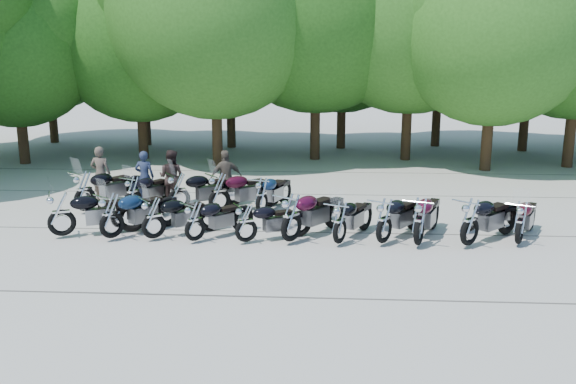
# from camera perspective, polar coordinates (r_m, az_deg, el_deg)

# --- Properties ---
(ground) EXTENTS (90.00, 90.00, 0.00)m
(ground) POSITION_cam_1_polar(r_m,az_deg,el_deg) (14.96, -0.34, -5.39)
(ground) COLOR #9E998F
(ground) RESTS_ON ground
(tree_1) EXTENTS (6.97, 6.97, 8.55)m
(tree_1) POSITION_cam_1_polar(r_m,az_deg,el_deg) (28.53, -24.28, 12.51)
(tree_1) COLOR #3A2614
(tree_1) RESTS_ON ground
(tree_2) EXTENTS (7.31, 7.31, 8.97)m
(tree_2) POSITION_cam_1_polar(r_m,az_deg,el_deg) (28.24, -13.88, 13.76)
(tree_2) COLOR #3A2614
(tree_2) RESTS_ON ground
(tree_3) EXTENTS (8.70, 8.70, 10.67)m
(tree_3) POSITION_cam_1_polar(r_m,az_deg,el_deg) (25.87, -6.94, 16.39)
(tree_3) COLOR #3A2614
(tree_3) RESTS_ON ground
(tree_4) EXTENTS (9.13, 9.13, 11.20)m
(tree_4) POSITION_cam_1_polar(r_m,az_deg,el_deg) (27.34, 2.66, 16.93)
(tree_4) COLOR #3A2614
(tree_4) RESTS_ON ground
(tree_5) EXTENTS (9.04, 9.04, 11.10)m
(tree_5) POSITION_cam_1_polar(r_m,az_deg,el_deg) (27.70, 11.49, 16.52)
(tree_5) COLOR #3A2614
(tree_5) RESTS_ON ground
(tree_6) EXTENTS (8.00, 8.00, 9.82)m
(tree_6) POSITION_cam_1_polar(r_m,az_deg,el_deg) (25.89, 18.84, 14.69)
(tree_6) COLOR #3A2614
(tree_6) RESTS_ON ground
(tree_9) EXTENTS (7.59, 7.59, 9.32)m
(tree_9) POSITION_cam_1_polar(r_m,az_deg,el_deg) (34.91, -21.71, 13.34)
(tree_9) COLOR #3A2614
(tree_9) RESTS_ON ground
(tree_10) EXTENTS (7.78, 7.78, 9.55)m
(tree_10) POSITION_cam_1_polar(r_m,az_deg,el_deg) (32.50, -13.53, 14.22)
(tree_10) COLOR #3A2614
(tree_10) RESTS_ON ground
(tree_11) EXTENTS (7.56, 7.56, 9.28)m
(tree_11) POSITION_cam_1_polar(r_m,az_deg,el_deg) (30.97, -5.51, 14.30)
(tree_11) COLOR #3A2614
(tree_11) RESTS_ON ground
(tree_12) EXTENTS (7.88, 7.88, 9.67)m
(tree_12) POSITION_cam_1_polar(r_m,az_deg,el_deg) (30.68, 5.17, 14.75)
(tree_12) COLOR #3A2614
(tree_12) RESTS_ON ground
(tree_13) EXTENTS (8.31, 8.31, 10.20)m
(tree_13) POSITION_cam_1_polar(r_m,az_deg,el_deg) (32.20, 14.16, 14.89)
(tree_13) COLOR #3A2614
(tree_13) RESTS_ON ground
(tree_14) EXTENTS (8.02, 8.02, 9.84)m
(tree_14) POSITION_cam_1_polar(r_m,az_deg,el_deg) (31.83, 21.90, 14.02)
(tree_14) COLOR #3A2614
(tree_14) RESTS_ON ground
(motorcycle_0) EXTENTS (2.54, 1.67, 1.38)m
(motorcycle_0) POSITION_cam_1_polar(r_m,az_deg,el_deg) (16.69, -20.47, -1.82)
(motorcycle_0) COLOR black
(motorcycle_0) RESTS_ON ground
(motorcycle_1) EXTENTS (2.11, 2.38, 1.39)m
(motorcycle_1) POSITION_cam_1_polar(r_m,az_deg,el_deg) (16.10, -16.21, -2.02)
(motorcycle_1) COLOR #0E213F
(motorcycle_1) RESTS_ON ground
(motorcycle_2) EXTENTS (2.20, 1.92, 1.27)m
(motorcycle_2) POSITION_cam_1_polar(r_m,az_deg,el_deg) (15.83, -12.49, -2.27)
(motorcycle_2) COLOR black
(motorcycle_2) RESTS_ON ground
(motorcycle_3) EXTENTS (1.93, 1.96, 1.19)m
(motorcycle_3) POSITION_cam_1_polar(r_m,az_deg,el_deg) (15.47, -8.72, -2.63)
(motorcycle_3) COLOR black
(motorcycle_3) RESTS_ON ground
(motorcycle_4) EXTENTS (2.11, 1.54, 1.17)m
(motorcycle_4) POSITION_cam_1_polar(r_m,az_deg,el_deg) (15.24, -3.95, -2.79)
(motorcycle_4) COLOR black
(motorcycle_4) RESTS_ON ground
(motorcycle_5) EXTENTS (2.16, 2.52, 1.45)m
(motorcycle_5) POSITION_cam_1_polar(r_m,az_deg,el_deg) (15.17, 0.31, -2.27)
(motorcycle_5) COLOR #35071D
(motorcycle_5) RESTS_ON ground
(motorcycle_6) EXTENTS (1.60, 2.29, 1.26)m
(motorcycle_6) POSITION_cam_1_polar(r_m,az_deg,el_deg) (15.12, 4.87, -2.75)
(motorcycle_6) COLOR black
(motorcycle_6) RESTS_ON ground
(motorcycle_7) EXTENTS (1.93, 2.38, 1.35)m
(motorcycle_7) POSITION_cam_1_polar(r_m,az_deg,el_deg) (15.26, 9.00, -2.55)
(motorcycle_7) COLOR black
(motorcycle_7) RESTS_ON ground
(motorcycle_8) EXTENTS (1.59, 2.60, 1.41)m
(motorcycle_8) POSITION_cam_1_polar(r_m,az_deg,el_deg) (15.25, 12.20, -2.57)
(motorcycle_8) COLOR #3D081D
(motorcycle_8) RESTS_ON ground
(motorcycle_9) EXTENTS (2.29, 2.28, 1.40)m
(motorcycle_9) POSITION_cam_1_polar(r_m,az_deg,el_deg) (15.52, 16.68, -2.58)
(motorcycle_9) COLOR black
(motorcycle_9) RESTS_ON ground
(motorcycle_10) EXTENTS (1.63, 2.32, 1.28)m
(motorcycle_10) POSITION_cam_1_polar(r_m,az_deg,el_deg) (16.08, 20.92, -2.59)
(motorcycle_10) COLOR #340711
(motorcycle_10) RESTS_ON ground
(motorcycle_11) EXTENTS (2.10, 2.51, 1.43)m
(motorcycle_11) POSITION_cam_1_polar(r_m,az_deg,el_deg) (19.12, -18.52, 0.20)
(motorcycle_11) COLOR black
(motorcycle_11) RESTS_ON ground
(motorcycle_12) EXTENTS (1.62, 2.23, 1.23)m
(motorcycle_12) POSITION_cam_1_polar(r_m,az_deg,el_deg) (18.86, -14.29, -0.01)
(motorcycle_12) COLOR black
(motorcycle_12) RESTS_ON ground
(motorcycle_13) EXTENTS (2.46, 1.99, 1.39)m
(motorcycle_13) POSITION_cam_1_polar(r_m,az_deg,el_deg) (18.42, -10.19, 0.14)
(motorcycle_13) COLOR black
(motorcycle_13) RESTS_ON ground
(motorcycle_14) EXTENTS (2.44, 2.13, 1.41)m
(motorcycle_14) POSITION_cam_1_polar(r_m,az_deg,el_deg) (18.07, -6.44, 0.05)
(motorcycle_14) COLOR black
(motorcycle_14) RESTS_ON ground
(motorcycle_15) EXTENTS (1.45, 2.39, 1.29)m
(motorcycle_15) POSITION_cam_1_polar(r_m,az_deg,el_deg) (17.84, -2.48, -0.24)
(motorcycle_15) COLOR #0E203F
(motorcycle_15) RESTS_ON ground
(rider_0) EXTENTS (0.67, 0.45, 1.79)m
(rider_0) POSITION_cam_1_polar(r_m,az_deg,el_deg) (20.50, -17.12, 1.63)
(rider_0) COLOR #504239
(rider_0) RESTS_ON ground
(rider_1) EXTENTS (0.99, 0.85, 1.74)m
(rider_1) POSITION_cam_1_polar(r_m,az_deg,el_deg) (19.54, -10.85, 1.37)
(rider_1) COLOR black
(rider_1) RESTS_ON ground
(rider_2) EXTENTS (1.12, 0.81, 1.76)m
(rider_2) POSITION_cam_1_polar(r_m,az_deg,el_deg) (19.11, -5.81, 1.31)
(rider_2) COLOR brown
(rider_2) RESTS_ON ground
(rider_3) EXTENTS (0.62, 0.41, 1.67)m
(rider_3) POSITION_cam_1_polar(r_m,az_deg,el_deg) (20.01, -13.27, 1.41)
(rider_3) COLOR #212A45
(rider_3) RESTS_ON ground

